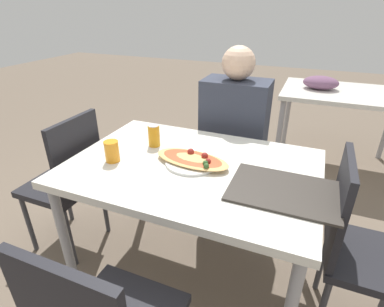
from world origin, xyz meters
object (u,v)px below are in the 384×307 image
(chair_side_left, at_px, (68,178))
(person_seated, at_px, (234,125))
(chair_far_seated, at_px, (236,147))
(soda_can, at_px, (154,136))
(dining_table, at_px, (192,177))
(chair_side_right, at_px, (358,244))
(pizza_main, at_px, (192,160))
(drink_glass, at_px, (112,151))

(chair_side_left, distance_m, person_seated, 1.13)
(chair_far_seated, xyz_separation_m, soda_can, (-0.33, -0.64, 0.30))
(dining_table, relative_size, chair_side_left, 1.34)
(chair_side_right, distance_m, pizza_main, 0.86)
(chair_side_left, bearing_deg, soda_can, -70.86)
(chair_side_left, relative_size, chair_side_right, 1.00)
(person_seated, bearing_deg, pizza_main, 86.02)
(chair_side_right, bearing_deg, pizza_main, -90.97)
(chair_far_seated, distance_m, person_seated, 0.25)
(chair_side_left, xyz_separation_m, pizza_main, (0.81, 0.07, 0.26))
(chair_side_left, height_order, drink_glass, chair_side_left)
(chair_far_seated, height_order, chair_side_right, same)
(drink_glass, bearing_deg, chair_side_left, 171.26)
(chair_far_seated, relative_size, chair_side_left, 1.00)
(pizza_main, height_order, drink_glass, drink_glass)
(chair_side_left, distance_m, soda_can, 0.63)
(dining_table, bearing_deg, soda_can, 156.44)
(person_seated, height_order, drink_glass, person_seated)
(chair_far_seated, bearing_deg, chair_side_left, 44.08)
(chair_side_right, relative_size, person_seated, 0.74)
(chair_side_right, relative_size, pizza_main, 2.23)
(dining_table, xyz_separation_m, chair_side_left, (-0.81, -0.06, -0.16))
(chair_side_right, height_order, pizza_main, chair_side_right)
(chair_side_left, bearing_deg, pizza_main, -85.10)
(chair_far_seated, bearing_deg, dining_table, 86.97)
(drink_glass, bearing_deg, soda_can, 65.98)
(dining_table, height_order, soda_can, soda_can)
(dining_table, distance_m, person_seated, 0.66)
(person_seated, bearing_deg, chair_side_right, 139.63)
(pizza_main, relative_size, drink_glass, 3.78)
(person_seated, bearing_deg, soda_can, 58.24)
(person_seated, xyz_separation_m, soda_can, (-0.33, -0.53, 0.08))
(person_seated, bearing_deg, chair_far_seated, -90.00)
(chair_side_right, xyz_separation_m, pizza_main, (-0.82, 0.01, 0.26))
(chair_side_left, distance_m, chair_side_right, 1.62)
(chair_side_right, distance_m, soda_can, 1.15)
(drink_glass, bearing_deg, dining_table, 17.00)
(chair_side_right, relative_size, drink_glass, 8.45)
(chair_far_seated, distance_m, drink_glass, 1.03)
(chair_side_right, bearing_deg, dining_table, -90.13)
(dining_table, relative_size, pizza_main, 2.99)
(dining_table, xyz_separation_m, drink_glass, (-0.40, -0.12, 0.13))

